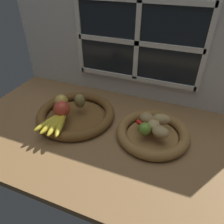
% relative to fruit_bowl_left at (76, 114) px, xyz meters
% --- Properties ---
extents(ground_plane, '(1.40, 0.90, 0.03)m').
position_rel_fruit_bowl_left_xyz_m(ground_plane, '(0.21, 0.02, -0.04)').
color(ground_plane, olive).
extents(back_wall, '(1.40, 0.05, 0.55)m').
position_rel_fruit_bowl_left_xyz_m(back_wall, '(0.21, 0.31, 0.26)').
color(back_wall, silver).
rests_on(back_wall, ground_plane).
extents(fruit_bowl_left, '(0.38, 0.38, 0.04)m').
position_rel_fruit_bowl_left_xyz_m(fruit_bowl_left, '(0.00, 0.00, 0.00)').
color(fruit_bowl_left, brown).
rests_on(fruit_bowl_left, ground_plane).
extents(fruit_bowl_right, '(0.32, 0.32, 0.04)m').
position_rel_fruit_bowl_left_xyz_m(fruit_bowl_right, '(0.39, -0.00, 0.00)').
color(fruit_bowl_right, olive).
rests_on(fruit_bowl_right, ground_plane).
extents(apple_red_front, '(0.08, 0.08, 0.08)m').
position_rel_fruit_bowl_left_xyz_m(apple_red_front, '(-0.03, -0.06, 0.06)').
color(apple_red_front, '#CC422D').
rests_on(apple_red_front, fruit_bowl_left).
extents(apple_golden_left, '(0.07, 0.07, 0.07)m').
position_rel_fruit_bowl_left_xyz_m(apple_golden_left, '(-0.08, 0.00, 0.06)').
color(apple_golden_left, gold).
rests_on(apple_golden_left, fruit_bowl_left).
extents(pear_brown, '(0.08, 0.07, 0.07)m').
position_rel_fruit_bowl_left_xyz_m(pear_brown, '(0.01, 0.03, 0.06)').
color(pear_brown, olive).
rests_on(pear_brown, fruit_bowl_left).
extents(banana_bunch_front, '(0.13, 0.19, 0.03)m').
position_rel_fruit_bowl_left_xyz_m(banana_bunch_front, '(-0.02, -0.13, 0.04)').
color(banana_bunch_front, gold).
rests_on(banana_bunch_front, fruit_bowl_left).
extents(potato_back, '(0.09, 0.07, 0.05)m').
position_rel_fruit_bowl_left_xyz_m(potato_back, '(0.41, 0.05, 0.05)').
color(potato_back, tan).
rests_on(potato_back, fruit_bowl_right).
extents(potato_small, '(0.08, 0.07, 0.05)m').
position_rel_fruit_bowl_left_xyz_m(potato_small, '(0.42, -0.04, 0.05)').
color(potato_small, tan).
rests_on(potato_small, fruit_bowl_right).
extents(potato_oblong, '(0.08, 0.07, 0.05)m').
position_rel_fruit_bowl_left_xyz_m(potato_oblong, '(0.34, 0.03, 0.05)').
color(potato_oblong, '#A38451').
rests_on(potato_oblong, fruit_bowl_right).
extents(potato_large, '(0.06, 0.06, 0.04)m').
position_rel_fruit_bowl_left_xyz_m(potato_large, '(0.39, 0.00, 0.05)').
color(potato_large, tan).
rests_on(potato_large, fruit_bowl_right).
extents(lime_near, '(0.05, 0.05, 0.05)m').
position_rel_fruit_bowl_left_xyz_m(lime_near, '(0.36, -0.04, 0.05)').
color(lime_near, '#6B9E33').
rests_on(lime_near, fruit_bowl_right).
extents(chili_pepper, '(0.12, 0.08, 0.02)m').
position_rel_fruit_bowl_left_xyz_m(chili_pepper, '(0.36, -0.02, 0.03)').
color(chili_pepper, red).
rests_on(chili_pepper, fruit_bowl_right).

